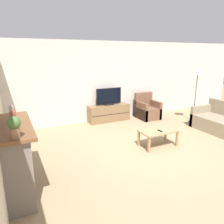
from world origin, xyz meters
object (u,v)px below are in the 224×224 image
at_px(tv, 109,97).
at_px(tv_stand, 109,113).
at_px(fireplace, 17,158).
at_px(mantel_vase_centre_left, 13,119).
at_px(potted_plant, 14,126).
at_px(armchair, 147,110).
at_px(floor_lamp, 198,74).
at_px(mantel_vase_right, 12,111).
at_px(mantel_vase_left, 14,127).
at_px(mantel_clock, 13,117).
at_px(remote, 160,131).
at_px(coffee_table, 158,133).

bearing_deg(tv, tv_stand, 90.00).
bearing_deg(fireplace, mantel_vase_centre_left, -81.85).
bearing_deg(fireplace, tv_stand, 43.66).
xyz_separation_m(potted_plant, armchair, (4.47, 3.34, -1.07)).
relative_size(fireplace, tv, 1.73).
distance_m(mantel_vase_centre_left, floor_lamp, 5.91).
bearing_deg(mantel_vase_right, mantel_vase_centre_left, -90.00).
bearing_deg(floor_lamp, tv_stand, 152.43).
bearing_deg(mantel_vase_left, floor_lamp, 20.07).
relative_size(mantel_clock, floor_lamp, 0.08).
distance_m(mantel_vase_centre_left, remote, 3.44).
xyz_separation_m(tv_stand, armchair, (1.41, -0.27, 0.00)).
height_order(mantel_vase_centre_left, tv_stand, mantel_vase_centre_left).
bearing_deg(mantel_clock, tv_stand, 42.24).
relative_size(armchair, floor_lamp, 0.49).
bearing_deg(tv, mantel_clock, -137.78).
bearing_deg(mantel_vase_right, tv_stand, 38.82).
bearing_deg(tv, floor_lamp, -27.53).
bearing_deg(mantel_clock, mantel_vase_centre_left, -90.16).
bearing_deg(armchair, mantel_vase_centre_left, -148.07).
xyz_separation_m(mantel_vase_left, remote, (3.28, 0.88, -0.87)).
bearing_deg(coffee_table, armchair, 61.50).
relative_size(fireplace, mantel_clock, 10.55).
distance_m(fireplace, remote, 3.32).
distance_m(armchair, floor_lamp, 2.08).
xyz_separation_m(mantel_vase_left, mantel_vase_centre_left, (-0.00, 0.36, 0.02)).
distance_m(fireplace, armchair, 5.23).
xyz_separation_m(tv_stand, tv, (-0.00, -0.00, 0.56)).
bearing_deg(tv_stand, potted_plant, -130.30).
height_order(mantel_vase_right, mantel_clock, mantel_vase_right).
xyz_separation_m(fireplace, potted_plant, (0.02, -0.67, 0.76)).
height_order(armchair, coffee_table, armchair).
distance_m(mantel_vase_right, tv_stand, 4.06).
relative_size(potted_plant, tv, 0.33).
distance_m(mantel_vase_left, remote, 3.50).
relative_size(fireplace, armchair, 1.74).
height_order(fireplace, mantel_clock, mantel_clock).
bearing_deg(coffee_table, remote, -89.61).
distance_m(fireplace, tv_stand, 4.27).
height_order(mantel_vase_left, mantel_vase_right, same).
bearing_deg(tv_stand, remote, -85.17).
height_order(fireplace, potted_plant, potted_plant).
bearing_deg(floor_lamp, coffee_table, -154.68).
relative_size(coffee_table, floor_lamp, 0.51).
bearing_deg(tv, mantel_vase_centre_left, -135.07).
height_order(mantel_vase_centre_left, mantel_vase_right, mantel_vase_centre_left).
xyz_separation_m(coffee_table, remote, (0.00, -0.06, 0.07)).
distance_m(coffee_table, floor_lamp, 2.92).
bearing_deg(remote, floor_lamp, 25.04).
distance_m(mantel_vase_left, mantel_vase_right, 0.95).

